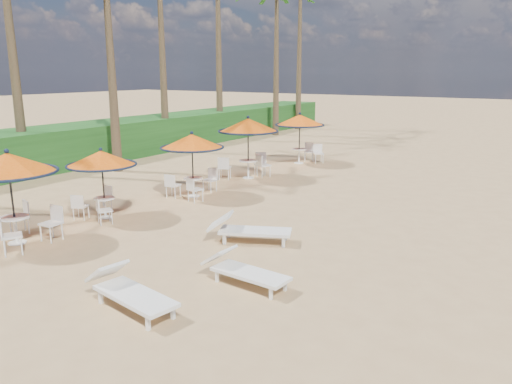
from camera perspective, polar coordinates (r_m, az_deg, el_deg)
ground at (r=9.94m, az=-10.91°, el=-12.09°), size 160.00×160.00×0.00m
scrub_hedge at (r=26.56m, az=-15.87°, el=5.85°), size 3.00×40.00×1.80m
station_0 at (r=13.72m, az=-26.18°, el=1.78°), size 2.34×2.34×2.44m
station_1 at (r=15.28m, az=-17.34°, el=2.76°), size 2.03×2.03×2.12m
station_2 at (r=17.26m, az=-7.31°, el=4.88°), size 2.19×2.22×2.28m
station_3 at (r=20.19m, az=-0.88°, el=6.80°), size 2.44×2.44×2.55m
station_4 at (r=23.63m, az=5.21°, el=7.69°), size 2.31×2.31×2.41m
lounger_near at (r=9.66m, az=-14.43°, el=-10.75°), size 2.19×0.99×0.76m
lounger_mid at (r=10.35m, az=-1.57°, el=-8.79°), size 1.98×0.74×0.70m
lounger_far at (r=12.77m, az=-1.08°, el=-4.21°), size 2.21×1.49×0.76m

